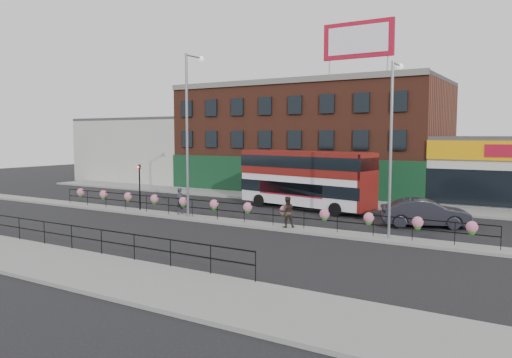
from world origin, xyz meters
The scene contains 18 objects.
ground centered at (0.00, 0.00, 0.00)m, with size 120.00×120.00×0.00m, color black.
south_pavement centered at (0.00, -12.00, 0.07)m, with size 60.00×4.00×0.15m, color gray.
north_pavement centered at (0.00, 12.00, 0.07)m, with size 60.00×4.00×0.15m, color gray.
median centered at (0.00, 0.00, 0.07)m, with size 60.00×1.60×0.15m, color gray.
yellow_line_inner centered at (0.00, -9.70, 0.01)m, with size 60.00×0.10×0.01m, color gold.
yellow_line_outer centered at (0.00, -9.88, 0.01)m, with size 60.00×0.10×0.01m, color gold.
brick_building centered at (-4.00, 19.96, 5.13)m, with size 25.00×12.21×10.30m.
warehouse_west centered at (-24.25, 20.00, 3.65)m, with size 15.50×12.00×7.30m.
billboard centered at (2.50, 14.99, 13.18)m, with size 6.00×0.29×4.40m.
median_railing centered at (0.00, 0.00, 1.05)m, with size 30.04×0.56×1.23m.
south_railing centered at (-2.00, -10.10, 0.96)m, with size 20.04×0.05×1.12m.
double_decker_bus centered at (1.47, 7.46, 2.60)m, with size 10.74×4.36×4.23m.
car centered at (10.51, 4.93, 0.83)m, with size 5.34×3.60×1.66m, color #23232C.
pedestrian_a centered at (-4.30, 0.36, 1.03)m, with size 0.53×0.71×1.75m, color #2C2B35.
pedestrian_b centered at (3.99, -0.14, 1.04)m, with size 1.10×1.05×1.78m, color #30251F.
lamp_column_west centered at (-3.28, 0.19, 6.33)m, with size 0.37×1.83×10.42m.
lamp_column_east centered at (9.83, 0.18, 5.46)m, with size 0.32×1.57×8.96m.
traffic_light_median centered at (-8.00, 0.39, 2.47)m, with size 0.15×0.28×3.65m.
Camera 1 is at (17.16, -25.03, 5.42)m, focal length 35.00 mm.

